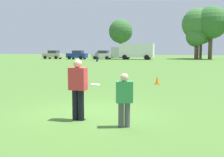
{
  "coord_description": "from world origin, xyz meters",
  "views": [
    {
      "loc": [
        3.41,
        -7.58,
        2.06
      ],
      "look_at": [
        0.48,
        0.82,
        1.07
      ],
      "focal_mm": 42.27,
      "sensor_mm": 36.0,
      "label": 1
    }
  ],
  "objects_px": {
    "parked_car_center": "(103,55)",
    "bystander_far_jogger": "(97,56)",
    "box_truck": "(134,51)",
    "player_thrower": "(78,86)",
    "player_defender": "(124,97)",
    "frisbee": "(95,85)",
    "parked_car_mid_left": "(77,55)",
    "traffic_cone": "(157,80)",
    "parked_car_near_left": "(53,55)"
  },
  "relations": [
    {
      "from": "traffic_cone",
      "to": "bystander_far_jogger",
      "type": "relative_size",
      "value": 0.28
    },
    {
      "from": "player_thrower",
      "to": "player_defender",
      "type": "bearing_deg",
      "value": -8.72
    },
    {
      "from": "player_defender",
      "to": "parked_car_mid_left",
      "type": "height_order",
      "value": "parked_car_mid_left"
    },
    {
      "from": "player_defender",
      "to": "parked_car_center",
      "type": "height_order",
      "value": "parked_car_center"
    },
    {
      "from": "traffic_cone",
      "to": "parked_car_mid_left",
      "type": "xyz_separation_m",
      "value": [
        -22.43,
        34.0,
        0.69
      ]
    },
    {
      "from": "traffic_cone",
      "to": "box_truck",
      "type": "bearing_deg",
      "value": 106.69
    },
    {
      "from": "parked_car_near_left",
      "to": "bystander_far_jogger",
      "type": "relative_size",
      "value": 2.47
    },
    {
      "from": "box_truck",
      "to": "parked_car_mid_left",
      "type": "bearing_deg",
      "value": -168.23
    },
    {
      "from": "frisbee",
      "to": "player_defender",
      "type": "bearing_deg",
      "value": -23.14
    },
    {
      "from": "parked_car_center",
      "to": "bystander_far_jogger",
      "type": "xyz_separation_m",
      "value": [
        2.96,
        -10.15,
        0.06
      ]
    },
    {
      "from": "parked_car_center",
      "to": "bystander_far_jogger",
      "type": "distance_m",
      "value": 10.58
    },
    {
      "from": "player_defender",
      "to": "box_truck",
      "type": "height_order",
      "value": "box_truck"
    },
    {
      "from": "player_defender",
      "to": "bystander_far_jogger",
      "type": "relative_size",
      "value": 0.83
    },
    {
      "from": "parked_car_near_left",
      "to": "bystander_far_jogger",
      "type": "bearing_deg",
      "value": -31.93
    },
    {
      "from": "box_truck",
      "to": "player_thrower",
      "type": "bearing_deg",
      "value": -77.43
    },
    {
      "from": "frisbee",
      "to": "parked_car_near_left",
      "type": "bearing_deg",
      "value": 123.19
    },
    {
      "from": "box_truck",
      "to": "bystander_far_jogger",
      "type": "xyz_separation_m",
      "value": [
        -3.5,
        -10.95,
        -0.77
      ]
    },
    {
      "from": "parked_car_near_left",
      "to": "box_truck",
      "type": "xyz_separation_m",
      "value": [
        17.38,
        2.3,
        0.83
      ]
    },
    {
      "from": "parked_car_mid_left",
      "to": "box_truck",
      "type": "xyz_separation_m",
      "value": [
        11.51,
        2.4,
        0.83
      ]
    },
    {
      "from": "parked_car_center",
      "to": "box_truck",
      "type": "xyz_separation_m",
      "value": [
        6.46,
        0.8,
        0.83
      ]
    },
    {
      "from": "player_defender",
      "to": "frisbee",
      "type": "height_order",
      "value": "player_defender"
    },
    {
      "from": "frisbee",
      "to": "traffic_cone",
      "type": "xyz_separation_m",
      "value": [
        0.38,
        8.6,
        -0.81
      ]
    },
    {
      "from": "parked_car_center",
      "to": "bystander_far_jogger",
      "type": "height_order",
      "value": "parked_car_center"
    },
    {
      "from": "bystander_far_jogger",
      "to": "parked_car_center",
      "type": "bearing_deg",
      "value": 106.24
    },
    {
      "from": "parked_car_near_left",
      "to": "bystander_far_jogger",
      "type": "xyz_separation_m",
      "value": [
        13.88,
        -8.65,
        0.06
      ]
    },
    {
      "from": "player_defender",
      "to": "parked_car_center",
      "type": "distance_m",
      "value": 48.13
    },
    {
      "from": "player_thrower",
      "to": "frisbee",
      "type": "bearing_deg",
      "value": 24.23
    },
    {
      "from": "frisbee",
      "to": "parked_car_mid_left",
      "type": "distance_m",
      "value": 47.97
    },
    {
      "from": "player_defender",
      "to": "frisbee",
      "type": "bearing_deg",
      "value": 156.86
    },
    {
      "from": "parked_car_mid_left",
      "to": "box_truck",
      "type": "height_order",
      "value": "box_truck"
    },
    {
      "from": "frisbee",
      "to": "player_thrower",
      "type": "bearing_deg",
      "value": -155.77
    },
    {
      "from": "frisbee",
      "to": "box_truck",
      "type": "height_order",
      "value": "box_truck"
    },
    {
      "from": "bystander_far_jogger",
      "to": "parked_car_near_left",
      "type": "bearing_deg",
      "value": 148.07
    },
    {
      "from": "frisbee",
      "to": "traffic_cone",
      "type": "relative_size",
      "value": 0.57
    },
    {
      "from": "parked_car_near_left",
      "to": "parked_car_center",
      "type": "distance_m",
      "value": 11.03
    },
    {
      "from": "frisbee",
      "to": "bystander_far_jogger",
      "type": "distance_m",
      "value": 36.83
    },
    {
      "from": "frisbee",
      "to": "bystander_far_jogger",
      "type": "bearing_deg",
      "value": 112.41
    },
    {
      "from": "parked_car_near_left",
      "to": "traffic_cone",
      "type": "bearing_deg",
      "value": -50.31
    },
    {
      "from": "player_thrower",
      "to": "traffic_cone",
      "type": "xyz_separation_m",
      "value": [
        0.84,
        8.8,
        -0.78
      ]
    },
    {
      "from": "parked_car_mid_left",
      "to": "frisbee",
      "type": "bearing_deg",
      "value": -62.63
    },
    {
      "from": "player_thrower",
      "to": "player_defender",
      "type": "xyz_separation_m",
      "value": [
        1.47,
        -0.22,
        -0.2
      ]
    },
    {
      "from": "player_defender",
      "to": "parked_car_near_left",
      "type": "relative_size",
      "value": 0.34
    },
    {
      "from": "traffic_cone",
      "to": "parked_car_near_left",
      "type": "relative_size",
      "value": 0.11
    },
    {
      "from": "box_truck",
      "to": "parked_car_center",
      "type": "bearing_deg",
      "value": -172.96
    },
    {
      "from": "player_thrower",
      "to": "bystander_far_jogger",
      "type": "relative_size",
      "value": 1.03
    },
    {
      "from": "player_defender",
      "to": "parked_car_mid_left",
      "type": "bearing_deg",
      "value": 118.19
    },
    {
      "from": "frisbee",
      "to": "traffic_cone",
      "type": "bearing_deg",
      "value": 87.48
    },
    {
      "from": "player_thrower",
      "to": "parked_car_mid_left",
      "type": "bearing_deg",
      "value": 116.77
    },
    {
      "from": "player_defender",
      "to": "parked_car_near_left",
      "type": "distance_m",
      "value": 51.93
    },
    {
      "from": "frisbee",
      "to": "parked_car_center",
      "type": "bearing_deg",
      "value": 111.04
    }
  ]
}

